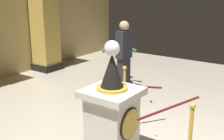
# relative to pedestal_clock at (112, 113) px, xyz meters

# --- Properties ---
(pedestal_clock) EXTENTS (0.75, 0.75, 1.71)m
(pedestal_clock) POSITION_rel_pedestal_clock_xyz_m (0.00, 0.00, 0.00)
(pedestal_clock) COLOR beige
(pedestal_clock) RESTS_ON ground_plane
(stanchion_far) EXTENTS (0.24, 0.24, 1.03)m
(stanchion_far) POSITION_rel_pedestal_clock_xyz_m (1.14, 0.53, -0.29)
(stanchion_far) COLOR gold
(stanchion_far) RESTS_ON ground_plane
(velvet_rope) EXTENTS (1.38, 1.39, 0.22)m
(velvet_rope) POSITION_rel_pedestal_clock_xyz_m (0.61, -0.30, 0.14)
(velvet_rope) COLOR #591419
(column_right) EXTENTS (0.74, 0.74, 3.49)m
(column_right) POSITION_rel_pedestal_clock_xyz_m (2.66, 4.31, 1.08)
(column_right) COLOR black
(column_right) RESTS_ON ground_plane
(potted_palm_right) EXTENTS (0.90, 0.77, 1.15)m
(potted_palm_right) POSITION_rel_pedestal_clock_xyz_m (2.75, 1.74, -0.32)
(potted_palm_right) COLOR black
(potted_palm_right) RESTS_ON ground_plane
(bystander_guest) EXTENTS (0.38, 0.25, 1.69)m
(bystander_guest) POSITION_rel_pedestal_clock_xyz_m (2.33, 1.32, 0.25)
(bystander_guest) COLOR #26262D
(bystander_guest) RESTS_ON ground_plane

